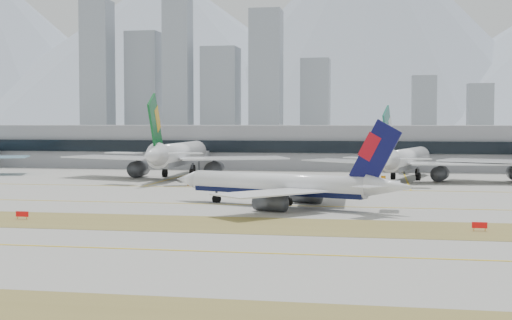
% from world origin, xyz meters
% --- Properties ---
extents(ground, '(3000.00, 3000.00, 0.00)m').
position_xyz_m(ground, '(0.00, 0.00, 0.00)').
color(ground, '#A09E95').
rests_on(ground, ground).
extents(apron_markings, '(360.00, 122.22, 0.06)m').
position_xyz_m(apron_markings, '(0.00, -53.95, 0.02)').
color(apron_markings, olive).
rests_on(apron_markings, ground).
extents(taxiing_airliner, '(48.05, 40.70, 16.75)m').
position_xyz_m(taxiing_airliner, '(13.80, -7.30, 4.04)').
color(taxiing_airliner, white).
rests_on(taxiing_airliner, ground).
extents(widebody_eva, '(66.71, 65.22, 23.79)m').
position_xyz_m(widebody_eva, '(-27.12, 59.79, 6.32)').
color(widebody_eva, white).
rests_on(widebody_eva, ground).
extents(widebody_cathay, '(56.07, 55.88, 20.56)m').
position_xyz_m(widebody_cathay, '(37.86, 61.28, 5.47)').
color(widebody_cathay, white).
rests_on(widebody_cathay, ground).
extents(terminal, '(280.00, 43.10, 15.00)m').
position_xyz_m(terminal, '(0.00, 114.84, 7.50)').
color(terminal, gray).
rests_on(terminal, ground).
extents(hold_sign_left, '(2.20, 0.15, 1.35)m').
position_xyz_m(hold_sign_left, '(-26.53, -32.00, 0.88)').
color(hold_sign_left, red).
rests_on(hold_sign_left, ground).
extents(hold_sign_right, '(2.20, 0.15, 1.35)m').
position_xyz_m(hold_sign_right, '(45.87, -32.00, 0.88)').
color(hold_sign_right, red).
rests_on(hold_sign_right, ground).
extents(gse_c, '(3.55, 2.00, 2.60)m').
position_xyz_m(gse_c, '(30.93, 40.65, 1.05)').
color(gse_c, orange).
rests_on(gse_c, ground).
extents(gse_b, '(3.55, 2.00, 2.60)m').
position_xyz_m(gse_b, '(-14.98, 34.99, 1.05)').
color(gse_b, orange).
rests_on(gse_b, ground).
extents(city_skyline, '(342.00, 49.80, 140.00)m').
position_xyz_m(city_skyline, '(-106.76, 453.42, 49.80)').
color(city_skyline, gray).
rests_on(city_skyline, ground).
extents(mountain_ridge, '(2830.00, 1120.00, 470.00)m').
position_xyz_m(mountain_ridge, '(33.00, 1404.14, 181.85)').
color(mountain_ridge, '#9EA8B7').
rests_on(mountain_ridge, ground).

